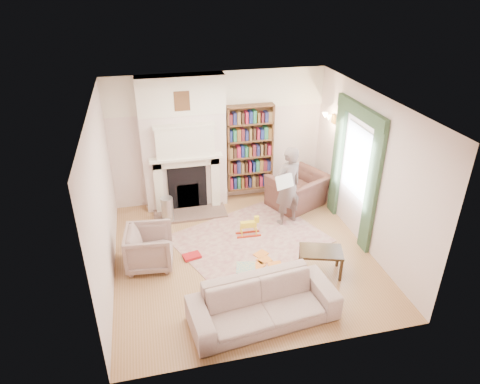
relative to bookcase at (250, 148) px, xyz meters
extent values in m
plane|color=olive|center=(-0.65, -2.12, -1.18)|extent=(4.50, 4.50, 0.00)
plane|color=white|center=(-0.65, -2.12, 1.62)|extent=(4.50, 4.50, 0.00)
plane|color=beige|center=(-0.65, 0.13, 0.22)|extent=(4.50, 0.00, 4.50)
plane|color=beige|center=(-0.65, -4.37, 0.22)|extent=(4.50, 0.00, 4.50)
plane|color=beige|center=(-2.90, -2.12, 0.22)|extent=(0.00, 4.50, 4.50)
plane|color=beige|center=(1.60, -2.12, 0.22)|extent=(0.00, 4.50, 4.50)
cube|color=beige|center=(-1.40, -0.04, 0.22)|extent=(1.70, 0.35, 2.80)
cube|color=silver|center=(-1.40, -0.33, 0.04)|extent=(1.47, 0.24, 0.05)
cube|color=black|center=(-1.40, -0.24, -0.68)|extent=(0.80, 0.06, 0.96)
cube|color=silver|center=(-1.40, -0.31, 0.38)|extent=(1.15, 0.18, 0.62)
cube|color=brown|center=(0.00, 0.00, 0.00)|extent=(1.00, 0.24, 1.85)
cube|color=silver|center=(1.58, -1.72, 0.27)|extent=(0.02, 0.90, 1.30)
cube|color=#324D32|center=(1.55, -2.42, 0.02)|extent=(0.07, 0.32, 2.40)
cube|color=#324D32|center=(1.55, -1.02, 0.02)|extent=(0.07, 0.32, 2.40)
cube|color=#324D32|center=(1.54, -1.72, 1.20)|extent=(0.09, 1.70, 0.24)
cube|color=#C0B291|center=(-0.41, -1.67, -1.17)|extent=(3.18, 2.84, 0.01)
imported|color=#482A26|center=(0.91, -0.64, -0.81)|extent=(1.43, 1.37, 0.73)
imported|color=gray|center=(-2.28, -2.04, -0.82)|extent=(0.86, 0.84, 0.71)
imported|color=#BEB59D|center=(-0.74, -3.74, -0.86)|extent=(2.22, 1.07, 0.62)
imported|color=#61514E|center=(0.46, -1.24, -0.36)|extent=(0.69, 0.57, 1.63)
cube|color=silver|center=(0.31, -1.44, -0.14)|extent=(0.40, 0.23, 0.26)
cylinder|color=#ACAEB4|center=(-1.87, -0.68, -0.90)|extent=(0.26, 0.26, 0.55)
cube|color=#E6C051|center=(-0.70, -2.54, -1.15)|extent=(0.40, 0.40, 0.03)
cube|color=#AB1318|center=(-1.56, -2.01, -1.14)|extent=(0.34, 0.26, 0.05)
cube|color=red|center=(-0.19, -2.56, -1.16)|extent=(0.25, 0.19, 0.02)
cube|color=red|center=(-0.33, -2.39, -1.16)|extent=(0.28, 0.24, 0.02)
cube|color=red|center=(-0.34, -2.20, -1.16)|extent=(0.30, 0.28, 0.02)
cube|color=red|center=(-0.48, -2.52, -1.16)|extent=(0.30, 0.28, 0.02)
camera|label=1|loc=(-2.14, -8.24, 3.43)|focal=32.00mm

